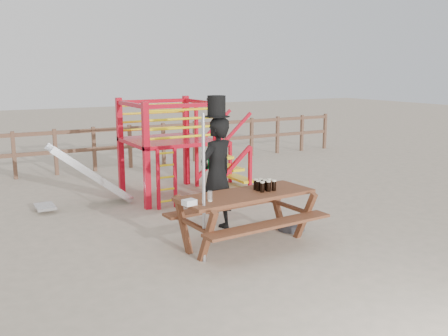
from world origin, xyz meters
TOP-DOWN VIEW (x-y plane):
  - ground at (0.00, 0.00)m, footprint 60.00×60.00m
  - back_fence at (0.00, 7.00)m, footprint 15.09×0.09m
  - playground_fort at (0.12, 3.58)m, footprint 4.71×1.84m
  - picnic_table at (-0.01, 0.11)m, footprint 2.24×1.62m
  - man_with_hat at (-0.06, 0.95)m, footprint 0.83×0.68m
  - metal_pole at (-0.89, -0.19)m, footprint 0.05×0.05m
  - parasol_base at (1.07, 0.37)m, footprint 0.46×0.46m
  - paper_bag at (-1.06, -0.07)m, footprint 0.20×0.17m
  - stout_pints at (0.34, 0.14)m, footprint 0.29×0.27m
  - empty_glasses at (-0.71, -0.03)m, footprint 0.07×0.07m

SIDE VIEW (x-z plane):
  - ground at x=0.00m, z-range 0.00..0.00m
  - parasol_base at x=1.07m, z-range -0.04..0.15m
  - picnic_table at x=-0.01m, z-range 0.11..0.94m
  - back_fence at x=0.00m, z-range 0.14..1.34m
  - paper_bag at x=-1.06m, z-range 0.83..0.91m
  - empty_glasses at x=-0.71m, z-range 0.83..0.98m
  - stout_pints at x=0.34m, z-range 0.83..1.00m
  - man_with_hat at x=-0.06m, z-range -0.12..2.17m
  - metal_pole at x=-0.89m, z-range 0.00..2.13m
  - playground_fort at x=0.12m, z-range 0.02..2.12m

